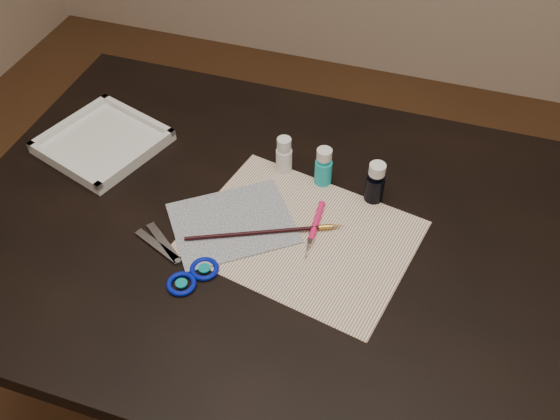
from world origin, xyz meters
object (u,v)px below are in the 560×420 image
(paint_bottle_white, at_px, (284,155))
(palette_tray, at_px, (103,141))
(paint_bottle_navy, at_px, (375,182))
(paper, at_px, (302,236))
(scissors, at_px, (169,258))
(paint_bottle_cyan, at_px, (324,166))
(canvas, at_px, (233,223))

(paint_bottle_white, xyz_separation_m, palette_tray, (-0.41, -0.05, -0.03))
(paint_bottle_navy, bearing_deg, paper, -127.16)
(paint_bottle_white, distance_m, paint_bottle_navy, 0.20)
(paper, relative_size, scissors, 1.96)
(scissors, xyz_separation_m, palette_tray, (-0.28, 0.25, 0.01))
(paint_bottle_white, xyz_separation_m, paint_bottle_cyan, (0.09, -0.01, 0.00))
(paint_bottle_navy, bearing_deg, canvas, -147.76)
(paint_bottle_navy, bearing_deg, paint_bottle_cyan, 171.84)
(scissors, relative_size, palette_tray, 0.92)
(palette_tray, bearing_deg, canvas, -20.16)
(paint_bottle_cyan, distance_m, paint_bottle_navy, 0.11)
(paint_bottle_cyan, bearing_deg, scissors, -126.45)
(palette_tray, bearing_deg, paper, -13.52)
(paint_bottle_cyan, distance_m, palette_tray, 0.50)
(canvas, xyz_separation_m, palette_tray, (-0.36, 0.13, 0.01))
(canvas, bearing_deg, palette_tray, 159.84)
(paint_bottle_white, distance_m, paint_bottle_cyan, 0.09)
(canvas, bearing_deg, paint_bottle_navy, 32.24)
(canvas, xyz_separation_m, paint_bottle_cyan, (0.14, 0.17, 0.04))
(canvas, xyz_separation_m, scissors, (-0.08, -0.12, 0.00))
(paint_bottle_cyan, bearing_deg, paper, -89.08)
(canvas, relative_size, palette_tray, 1.01)
(paint_bottle_white, bearing_deg, paint_bottle_cyan, -7.63)
(paper, height_order, scissors, scissors)
(paint_bottle_cyan, bearing_deg, paint_bottle_white, 172.37)
(paper, bearing_deg, scissors, -148.67)
(paint_bottle_white, height_order, paint_bottle_navy, paint_bottle_navy)
(paper, relative_size, paint_bottle_white, 4.94)
(paint_bottle_cyan, xyz_separation_m, paint_bottle_navy, (0.11, -0.02, 0.00))
(palette_tray, bearing_deg, paint_bottle_cyan, 4.60)
(paint_bottle_cyan, relative_size, palette_tray, 0.38)
(paint_bottle_cyan, bearing_deg, canvas, -128.31)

